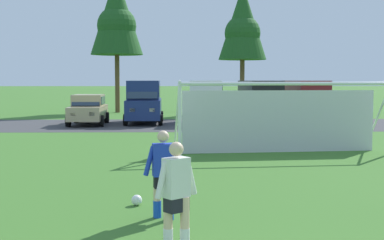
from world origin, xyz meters
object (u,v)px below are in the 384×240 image
Objects in this scene: parked_car_slot_far_left at (88,109)px; parked_car_slot_center_right at (306,100)px; soccer_ball at (137,200)px; soccer_goal at (281,116)px; parked_car_slot_center at (260,101)px; player_striker_near at (176,196)px; player_defender_far at (163,175)px; parked_car_slot_left at (144,101)px; parked_car_slot_center_left at (206,101)px.

parked_car_slot_center_right is at bearing 4.38° from parked_car_slot_far_left.
soccer_ball is 0.03× the size of soccer_goal.
soccer_goal is at bearing -53.76° from parked_car_slot_far_left.
parked_car_slot_center_right is at bearing 19.42° from parked_car_slot_center.
soccer_goal is 4.61× the size of player_striker_near.
player_striker_near and player_defender_far have the same top height.
soccer_goal reaches higher than soccer_ball.
player_defender_far is 0.33× the size of parked_car_slot_center.
parked_car_slot_center_left is at bearing 0.50° from parked_car_slot_left.
player_striker_near reaches higher than soccer_ball.
soccer_goal is 1.57× the size of parked_car_slot_left.
parked_car_slot_left is 0.98× the size of parked_car_slot_center_right.
parked_car_slot_center_right is (5.93, 0.01, 0.00)m from parked_car_slot_center_left.
parked_car_slot_left is at bearing 16.51° from parked_car_slot_far_left.
parked_car_slot_center is 1.00× the size of parked_car_slot_center_right.
soccer_ball is 20.39m from parked_car_slot_center.
soccer_goal is 1.53× the size of parked_car_slot_center_right.
parked_car_slot_center_right reaches higher than player_striker_near.
parked_car_slot_left is 0.98× the size of parked_car_slot_center_left.
parked_car_slot_far_left reaches higher than player_defender_far.
parked_car_slot_far_left is at bearing -171.96° from parked_car_slot_center_left.
parked_car_slot_center_right is (2.88, 1.02, 0.00)m from parked_car_slot_center.
parked_car_slot_left and parked_car_slot_center_left have the same top height.
parked_car_slot_left reaches higher than player_striker_near.
parked_car_slot_center_right is at bearing 69.93° from player_defender_far.
parked_car_slot_left is at bearing -179.50° from parked_car_slot_center_left.
parked_car_slot_center is at bearing 84.62° from soccer_goal.
player_defender_far is at bearing -114.13° from soccer_goal.
parked_car_slot_left is (-1.14, 20.54, 1.23)m from soccer_ball.
parked_car_slot_left is at bearing 171.80° from parked_car_slot_center.
parked_car_slot_left is at bearing 94.53° from player_defender_far.
soccer_goal is 13.53m from parked_car_slot_center_right.
player_striker_near is (0.82, -2.80, 0.71)m from soccer_ball.
parked_car_slot_left is at bearing 113.55° from soccer_goal.
parked_car_slot_center is (3.05, -1.00, 0.00)m from parked_car_slot_center_left.
parked_car_slot_center_right is at bearing 0.27° from parked_car_slot_left.
parked_car_slot_center_left is 5.93m from parked_car_slot_center_right.
player_defender_far is 0.33× the size of parked_car_slot_center_left.
soccer_ball is at bearing -105.96° from parked_car_slot_center.
parked_car_slot_far_left is 6.91m from parked_car_slot_center_left.
player_defender_far is (0.57, -1.05, 0.71)m from soccer_ball.
parked_car_slot_center_right is at bearing 67.62° from soccer_ball.
soccer_goal is at bearing 65.87° from player_defender_far.
player_striker_near is 0.33× the size of parked_car_slot_center_right.
soccer_goal is at bearing -107.21° from parked_car_slot_center_right.
parked_car_slot_center_right reaches higher than parked_car_slot_far_left.
parked_car_slot_center_left is 1.00× the size of parked_car_slot_center.
parked_car_slot_far_left is (-4.85, 20.65, 0.05)m from player_defender_far.
parked_car_slot_left reaches higher than player_defender_far.
soccer_goal reaches higher than player_striker_near.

